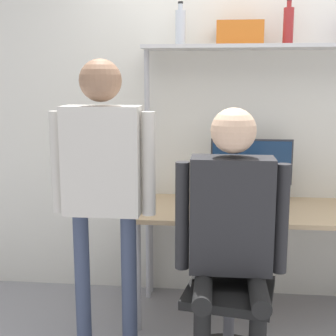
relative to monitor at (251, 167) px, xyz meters
name	(u,v)px	position (x,y,z in m)	size (l,w,h in m)	color
wall_back	(258,116)	(0.05, 0.19, 0.34)	(8.00, 0.06, 2.70)	silver
desk	(259,220)	(0.05, -0.18, -0.33)	(1.69, 0.68, 0.76)	tan
shelf_unit	(261,86)	(0.05, 0.01, 0.55)	(1.60, 0.30, 1.83)	silver
monitor	(251,167)	(0.00, 0.00, 0.00)	(0.56, 0.21, 0.44)	#333338
laptop	(232,204)	(-0.13, -0.30, -0.19)	(0.28, 0.21, 0.21)	silver
cell_phone	(267,213)	(0.09, -0.30, -0.25)	(0.07, 0.15, 0.01)	silver
office_chair	(230,318)	(-0.15, -0.80, -0.72)	(0.56, 0.56, 0.94)	black
person_seated	(231,220)	(-0.16, -0.84, -0.14)	(0.60, 0.48, 1.47)	black
person_standing	(103,170)	(-0.87, -0.72, 0.09)	(0.60, 0.23, 1.72)	#38425B
bottle_clear	(180,27)	(-0.50, 0.01, 0.94)	(0.07, 0.07, 0.28)	silver
bottle_red	(288,25)	(0.21, 0.01, 0.95)	(0.07, 0.07, 0.29)	maroon
storage_box	(239,33)	(-0.10, 0.01, 0.90)	(0.31, 0.19, 0.15)	#D1661E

